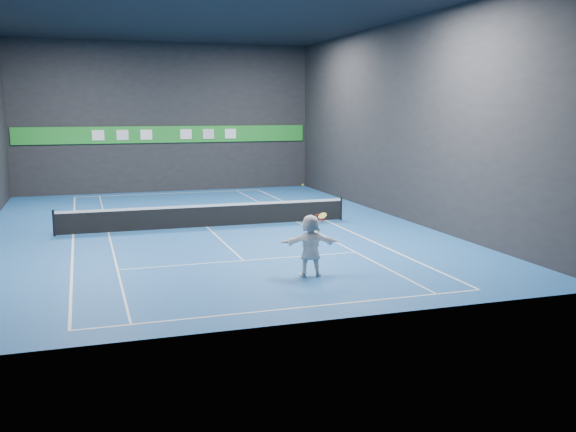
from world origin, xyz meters
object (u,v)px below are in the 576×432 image
object	(u,v)px
tennis_ball	(303,185)
tennis_net	(207,215)
player	(310,245)
tennis_racket	(320,219)

from	to	relation	value
tennis_ball	tennis_net	world-z (taller)	tennis_ball
tennis_ball	tennis_net	bearing A→B (deg)	98.19
tennis_net	tennis_ball	bearing A→B (deg)	-81.81
tennis_ball	player	bearing A→B (deg)	-35.13
tennis_ball	tennis_net	size ratio (longest dim) A/B	0.01
player	tennis_net	world-z (taller)	player
tennis_net	tennis_racket	world-z (taller)	tennis_racket
tennis_net	tennis_racket	bearing A→B (deg)	-78.58
player	tennis_ball	world-z (taller)	tennis_ball
tennis_net	tennis_racket	size ratio (longest dim) A/B	17.63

